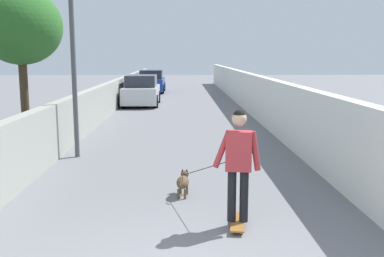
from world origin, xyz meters
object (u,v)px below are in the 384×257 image
at_px(tree_left_mid, 20,27).
at_px(person_skateboarder, 239,157).
at_px(skateboard, 237,222).
at_px(dog, 183,181).
at_px(car_near, 141,91).
at_px(lamp_post, 72,38).
at_px(car_far, 152,82).

relative_size(tree_left_mid, person_skateboarder, 2.55).
height_order(skateboard, dog, dog).
height_order(person_skateboarder, dog, person_skateboarder).
height_order(person_skateboarder, car_near, person_skateboarder).
distance_m(lamp_post, car_near, 12.04).
bearing_deg(car_far, car_near, 180.00).
relative_size(tree_left_mid, car_far, 1.04).
relative_size(tree_left_mid, skateboard, 5.23).
xyz_separation_m(tree_left_mid, car_far, (18.99, -2.15, -2.55)).
bearing_deg(car_far, dog, -174.90).
bearing_deg(tree_left_mid, dog, -134.43).
bearing_deg(lamp_post, dog, -140.62).
distance_m(person_skateboarder, car_near, 16.80).
relative_size(dog, car_far, 0.44).
bearing_deg(car_near, car_far, 0.00).
relative_size(person_skateboarder, car_far, 0.41).
bearing_deg(car_far, skateboard, -173.35).
relative_size(lamp_post, dog, 2.39).
relative_size(skateboard, car_far, 0.20).
xyz_separation_m(tree_left_mid, skateboard, (-5.62, -5.02, -3.19)).
bearing_deg(person_skateboarder, car_far, 6.65).
bearing_deg(dog, person_skateboarder, -151.49).
bearing_deg(dog, skateboard, -151.49).
height_order(tree_left_mid, person_skateboarder, tree_left_mid).
height_order(person_skateboarder, car_far, person_skateboarder).
bearing_deg(car_near, person_skateboarder, -170.16).
distance_m(lamp_post, person_skateboarder, 6.16).
bearing_deg(tree_left_mid, lamp_post, -119.73).
relative_size(tree_left_mid, lamp_post, 0.99).
xyz_separation_m(skateboard, car_near, (16.55, 2.87, 0.65)).
relative_size(lamp_post, skateboard, 5.27).
bearing_deg(car_near, dog, -172.19).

